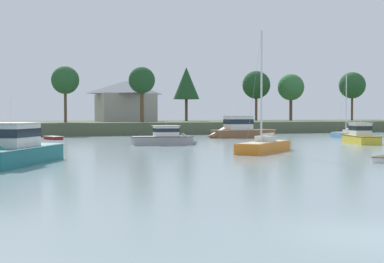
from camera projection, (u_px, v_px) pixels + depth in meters
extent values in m
plane|color=gray|center=(368.00, 236.00, 14.01)|extent=(414.83, 414.83, 0.00)
cube|color=#4C563D|center=(37.00, 127.00, 97.90)|extent=(186.67, 41.34, 2.02)
cube|color=#669ECC|center=(348.00, 138.00, 73.26)|extent=(2.94, 6.82, 1.33)
cube|color=#CCB78E|center=(348.00, 133.00, 73.24)|extent=(2.65, 6.39, 0.04)
cube|color=silver|center=(349.00, 131.00, 72.91)|extent=(1.42, 1.63, 0.40)
cylinder|color=silver|center=(346.00, 104.00, 73.63)|extent=(0.13, 0.13, 7.93)
cylinder|color=silver|center=(351.00, 129.00, 72.45)|extent=(0.54, 2.62, 0.11)
cylinder|color=silver|center=(351.00, 129.00, 72.45)|extent=(0.53, 2.37, 0.14)
cylinder|color=#999999|center=(342.00, 104.00, 74.92)|extent=(0.45, 2.62, 7.88)
cube|color=gray|center=(162.00, 143.00, 57.29)|extent=(6.63, 3.22, 1.45)
cone|color=gray|center=(190.00, 143.00, 58.07)|extent=(2.05, 2.39, 2.18)
cube|color=black|center=(162.00, 136.00, 57.27)|extent=(6.77, 3.33, 0.05)
cube|color=silver|center=(166.00, 131.00, 57.37)|extent=(2.77, 2.25, 1.10)
cube|color=#19232D|center=(166.00, 130.00, 57.37)|extent=(2.83, 2.29, 0.40)
cube|color=beige|center=(166.00, 126.00, 57.35)|extent=(3.11, 2.59, 0.06)
cylinder|color=silver|center=(166.00, 122.00, 57.34)|extent=(0.03, 0.03, 0.75)
cube|color=brown|center=(244.00, 136.00, 76.10)|extent=(9.21, 3.26, 1.78)
cone|color=brown|center=(215.00, 136.00, 74.19)|extent=(2.68, 2.61, 2.47)
cube|color=silver|center=(244.00, 130.00, 76.07)|extent=(9.40, 3.38, 0.05)
cube|color=silver|center=(238.00, 123.00, 75.68)|extent=(3.78, 2.40, 1.90)
cube|color=#19232D|center=(238.00, 122.00, 75.68)|extent=(3.86, 2.45, 0.69)
cube|color=beige|center=(238.00, 116.00, 75.65)|extent=(4.24, 2.77, 0.06)
cylinder|color=silver|center=(238.00, 111.00, 75.63)|extent=(0.03, 0.03, 1.32)
cube|color=#196B70|center=(14.00, 160.00, 34.50)|extent=(7.27, 9.58, 1.81)
cube|color=silver|center=(13.00, 147.00, 34.48)|extent=(7.48, 9.80, 0.05)
cube|color=silver|center=(11.00, 135.00, 34.10)|extent=(3.92, 4.27, 1.50)
cube|color=#19232D|center=(11.00, 133.00, 34.10)|extent=(3.99, 4.36, 0.54)
cube|color=beige|center=(11.00, 123.00, 34.08)|extent=(4.47, 4.83, 0.06)
cylinder|color=silver|center=(11.00, 110.00, 34.06)|extent=(0.03, 0.03, 1.54)
cube|color=maroon|center=(53.00, 139.00, 69.92)|extent=(2.23, 3.33, 0.59)
cube|color=#C6B289|center=(53.00, 136.00, 69.91)|extent=(2.37, 3.48, 0.05)
cube|color=tan|center=(53.00, 137.00, 69.91)|extent=(1.12, 0.45, 0.03)
cube|color=orange|center=(264.00, 151.00, 45.92)|extent=(7.60, 6.89, 1.48)
cube|color=#CCB78E|center=(264.00, 142.00, 45.90)|extent=(7.06, 6.38, 0.04)
cube|color=silver|center=(266.00, 139.00, 46.25)|extent=(2.25, 2.20, 0.49)
cylinder|color=silver|center=(261.00, 86.00, 45.18)|extent=(0.16, 0.16, 9.48)
cylinder|color=silver|center=(268.00, 135.00, 46.74)|extent=(2.57, 2.21, 0.13)
cylinder|color=silver|center=(268.00, 134.00, 46.74)|extent=(2.33, 2.00, 0.14)
cylinder|color=#999999|center=(254.00, 86.00, 43.74)|extent=(2.51, 2.13, 9.43)
cube|color=gold|center=(361.00, 142.00, 60.06)|extent=(4.51, 7.27, 1.42)
cone|color=gold|center=(351.00, 140.00, 63.52)|extent=(2.56, 2.52, 2.01)
cube|color=black|center=(361.00, 136.00, 60.04)|extent=(4.64, 7.43, 0.05)
cube|color=silver|center=(360.00, 129.00, 60.29)|extent=(2.62, 3.17, 1.38)
cube|color=#19232D|center=(360.00, 128.00, 60.28)|extent=(2.68, 3.23, 0.50)
cube|color=beige|center=(360.00, 123.00, 60.27)|extent=(3.00, 3.57, 0.06)
cylinder|color=silver|center=(360.00, 117.00, 60.25)|extent=(0.03, 0.03, 1.31)
cylinder|color=brown|center=(142.00, 104.00, 88.80)|extent=(0.65, 0.65, 6.05)
sphere|color=#1E4723|center=(142.00, 80.00, 88.68)|extent=(4.42, 4.42, 4.42)
cylinder|color=brown|center=(352.00, 106.00, 121.38)|extent=(0.51, 0.51, 6.67)
sphere|color=#235128|center=(352.00, 85.00, 121.24)|extent=(6.03, 6.03, 6.03)
cylinder|color=brown|center=(291.00, 107.00, 118.18)|extent=(0.67, 0.67, 6.11)
sphere|color=#336B38|center=(291.00, 87.00, 118.04)|extent=(5.87, 5.87, 5.87)
cylinder|color=brown|center=(186.00, 103.00, 109.79)|extent=(0.57, 0.57, 7.43)
cone|color=#1E4723|center=(186.00, 83.00, 109.67)|extent=(5.40, 5.40, 6.59)
cylinder|color=brown|center=(256.00, 106.00, 116.64)|extent=(0.56, 0.56, 6.47)
sphere|color=#1E4723|center=(256.00, 85.00, 116.50)|extent=(6.12, 6.12, 6.12)
cylinder|color=brown|center=(65.00, 104.00, 87.27)|extent=(0.46, 0.46, 5.93)
sphere|color=#235128|center=(65.00, 80.00, 87.15)|extent=(4.56, 4.56, 4.56)
cube|color=#9E998E|center=(125.00, 108.00, 101.65)|extent=(10.10, 8.87, 5.28)
pyramid|color=#565B66|center=(125.00, 87.00, 101.53)|extent=(10.91, 9.58, 2.46)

